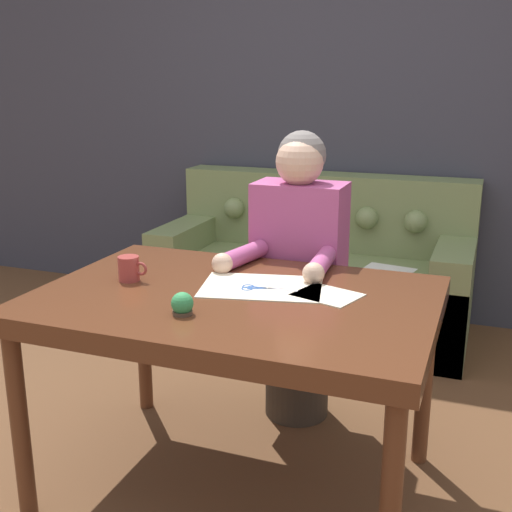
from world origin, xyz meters
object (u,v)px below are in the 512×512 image
couch (314,275)px  scissors (259,288)px  mug (129,269)px  pin_cushion (182,304)px  dining_table (235,314)px  person (298,280)px

couch → scissors: bearing=-81.8°
scissors → mug: 0.48m
couch → pin_cushion: bearing=-87.3°
dining_table → couch: couch is taller
scissors → mug: mug is taller
mug → person: bearing=51.5°
dining_table → scissors: size_ratio=6.74×
person → pin_cushion: bearing=-98.7°
person → mug: size_ratio=11.09×
dining_table → pin_cushion: size_ratio=18.79×
dining_table → couch: 1.68m
scissors → mug: size_ratio=1.76×
couch → mug: 1.72m
person → pin_cushion: (-0.13, -0.82, 0.15)m
pin_cushion → scissors: bearing=66.6°
mug → scissors: bearing=8.7°
scissors → mug: bearing=-171.3°
pin_cushion → couch: bearing=92.7°
scissors → dining_table: bearing=-127.2°
scissors → pin_cushion: pin_cushion is taller
person → scissors: bearing=-88.8°
person → scissors: size_ratio=6.29×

